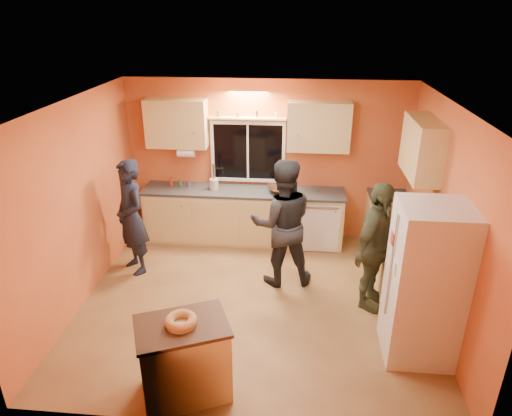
# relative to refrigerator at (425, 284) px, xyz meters

# --- Properties ---
(ground) EXTENTS (4.50, 4.50, 0.00)m
(ground) POSITION_rel_refrigerator_xyz_m (-1.89, 0.80, -0.90)
(ground) COLOR brown
(ground) RESTS_ON ground
(room_shell) EXTENTS (4.54, 4.04, 2.61)m
(room_shell) POSITION_rel_refrigerator_xyz_m (-1.77, 1.21, 0.72)
(room_shell) COLOR #D16D35
(room_shell) RESTS_ON ground
(back_counter) EXTENTS (4.23, 0.62, 0.90)m
(back_counter) POSITION_rel_refrigerator_xyz_m (-1.88, 2.50, -0.45)
(back_counter) COLOR #D8BA71
(back_counter) RESTS_ON ground
(right_counter) EXTENTS (0.62, 1.84, 0.90)m
(right_counter) POSITION_rel_refrigerator_xyz_m (0.06, 1.30, -0.45)
(right_counter) COLOR #D8BA71
(right_counter) RESTS_ON ground
(refrigerator) EXTENTS (0.72, 0.70, 1.80)m
(refrigerator) POSITION_rel_refrigerator_xyz_m (0.00, 0.00, 0.00)
(refrigerator) COLOR silver
(refrigerator) RESTS_ON ground
(island) EXTENTS (1.04, 0.89, 0.85)m
(island) POSITION_rel_refrigerator_xyz_m (-2.43, -0.83, -0.47)
(island) COLOR #D8BA71
(island) RESTS_ON ground
(bundt_pastry) EXTENTS (0.31, 0.31, 0.09)m
(bundt_pastry) POSITION_rel_refrigerator_xyz_m (-2.43, -0.83, -0.01)
(bundt_pastry) COLOR #B18248
(bundt_pastry) RESTS_ON island
(person_left) EXTENTS (0.72, 0.73, 1.70)m
(person_left) POSITION_rel_refrigerator_xyz_m (-3.71, 1.43, -0.05)
(person_left) COLOR black
(person_left) RESTS_ON ground
(person_center) EXTENTS (0.98, 0.83, 1.81)m
(person_center) POSITION_rel_refrigerator_xyz_m (-1.57, 1.33, 0.00)
(person_center) COLOR black
(person_center) RESTS_ON ground
(person_right) EXTENTS (0.87, 1.07, 1.70)m
(person_right) POSITION_rel_refrigerator_xyz_m (-0.39, 0.86, -0.05)
(person_right) COLOR #333A24
(person_right) RESTS_ON ground
(mixing_bowl) EXTENTS (0.52, 0.52, 0.10)m
(mixing_bowl) POSITION_rel_refrigerator_xyz_m (-1.64, 2.47, 0.05)
(mixing_bowl) COLOR black
(mixing_bowl) RESTS_ON back_counter
(utensil_crock) EXTENTS (0.14, 0.14, 0.17)m
(utensil_crock) POSITION_rel_refrigerator_xyz_m (-2.71, 2.50, 0.09)
(utensil_crock) COLOR beige
(utensil_crock) RESTS_ON back_counter
(potted_plant) EXTENTS (0.33, 0.31, 0.31)m
(potted_plant) POSITION_rel_refrigerator_xyz_m (0.11, 0.55, 0.15)
(potted_plant) COLOR gray
(potted_plant) RESTS_ON right_counter
(red_box) EXTENTS (0.19, 0.17, 0.07)m
(red_box) POSITION_rel_refrigerator_xyz_m (0.12, 2.10, 0.04)
(red_box) COLOR #A62F19
(red_box) RESTS_ON right_counter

